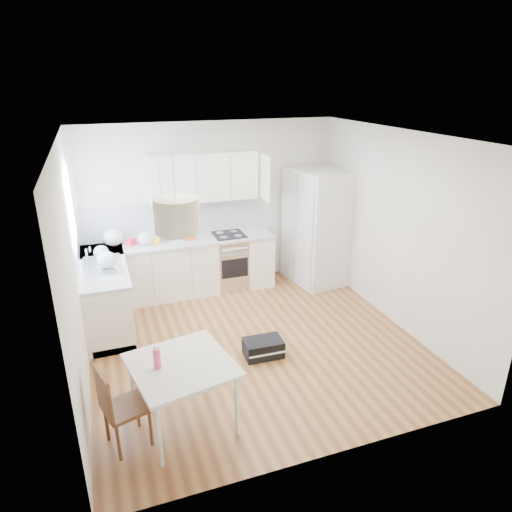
{
  "coord_description": "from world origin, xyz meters",
  "views": [
    {
      "loc": [
        -1.76,
        -4.99,
        3.32
      ],
      "look_at": [
        0.17,
        0.4,
        1.07
      ],
      "focal_mm": 32.0,
      "sensor_mm": 36.0,
      "label": 1
    }
  ],
  "objects_px": {
    "dining_table": "(182,370)",
    "dining_chair": "(126,406)",
    "gym_bag": "(263,348)",
    "refrigerator": "(319,227)"
  },
  "relations": [
    {
      "from": "dining_chair",
      "to": "dining_table",
      "type": "bearing_deg",
      "value": -10.19
    },
    {
      "from": "refrigerator",
      "to": "gym_bag",
      "type": "height_order",
      "value": "refrigerator"
    },
    {
      "from": "refrigerator",
      "to": "gym_bag",
      "type": "distance_m",
      "value": 2.68
    },
    {
      "from": "dining_table",
      "to": "refrigerator",
      "type": "bearing_deg",
      "value": 33.05
    },
    {
      "from": "dining_table",
      "to": "gym_bag",
      "type": "distance_m",
      "value": 1.59
    },
    {
      "from": "dining_table",
      "to": "dining_chair",
      "type": "relative_size",
      "value": 1.24
    },
    {
      "from": "refrigerator",
      "to": "dining_table",
      "type": "bearing_deg",
      "value": -143.5
    },
    {
      "from": "refrigerator",
      "to": "gym_bag",
      "type": "relative_size",
      "value": 3.99
    },
    {
      "from": "dining_chair",
      "to": "gym_bag",
      "type": "xyz_separation_m",
      "value": [
        1.74,
        0.96,
        -0.33
      ]
    },
    {
      "from": "dining_table",
      "to": "dining_chair",
      "type": "xyz_separation_m",
      "value": [
        -0.56,
        -0.06,
        -0.22
      ]
    }
  ]
}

